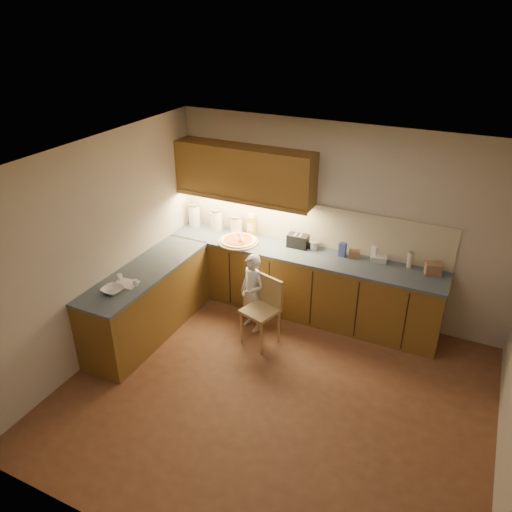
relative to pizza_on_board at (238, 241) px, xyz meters
The scene contains 24 objects.
room 2.16m from the pizza_on_board, 51.75° to the right, with size 4.54×4.50×2.62m.
l_counter 0.68m from the pizza_on_board, 46.08° to the right, with size 3.77×2.62×0.92m.
backsplash 1.00m from the pizza_on_board, 23.72° to the left, with size 3.75×0.02×0.58m, color beige.
upper_cabinets 0.93m from the pizza_on_board, 94.09° to the left, with size 1.95×0.36×0.73m.
pizza_on_board is the anchor object (origin of this frame).
child 0.83m from the pizza_on_board, 48.73° to the right, with size 0.39×0.26×1.07m, color white.
wooden_chair 1.10m from the pizza_on_board, 44.52° to the right, with size 0.49×0.49×0.87m.
mixing_bowl 1.91m from the pizza_on_board, 111.28° to the right, with size 0.24×0.24×0.06m, color white.
canister_a 0.88m from the pizza_on_board, 164.80° to the left, with size 0.17×0.17×0.35m.
canister_b 0.58m from the pizza_on_board, 154.56° to the left, with size 0.14×0.14×0.25m.
canister_c 0.55m from the pizza_on_board, 153.22° to the left, with size 0.17×0.17×0.32m.
canister_d 0.32m from the pizza_on_board, 122.58° to the left, with size 0.17×0.17×0.27m.
oil_jug 0.32m from the pizza_on_board, 79.71° to the left, with size 0.12×0.09×0.33m.
toaster 0.82m from the pizza_on_board, 16.35° to the left, with size 0.28×0.17×0.18m.
steel_pot 1.03m from the pizza_on_board, 14.86° to the left, with size 0.15×0.15×0.12m.
blue_box 1.42m from the pizza_on_board, ahead, with size 0.09×0.06×0.18m, color #3746A5.
card_box_a 1.57m from the pizza_on_board, ahead, with size 0.14×0.10×0.10m, color #9F7456.
white_bottle 1.82m from the pizza_on_board, ahead, with size 0.06×0.06×0.19m, color white.
flat_pack 1.89m from the pizza_on_board, ahead, with size 0.19×0.14×0.08m, color silver.
tall_jar 2.26m from the pizza_on_board, ahead, with size 0.07×0.07×0.22m.
card_box_b 2.55m from the pizza_on_board, ahead, with size 0.19×0.15×0.15m, color #966C50.
dough_cloth 1.71m from the pizza_on_board, 113.07° to the right, with size 0.26×0.21×0.02m, color silver.
spice_jar_a 1.72m from the pizza_on_board, 117.61° to the right, with size 0.06×0.06×0.08m, color white.
spice_jar_b 1.64m from the pizza_on_board, 109.65° to the right, with size 0.06×0.06×0.08m, color silver.
Camera 1 is at (1.63, -3.85, 3.91)m, focal length 35.00 mm.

